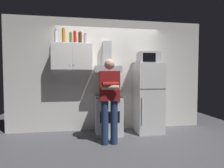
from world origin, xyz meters
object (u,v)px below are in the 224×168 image
at_px(cooking_pot, 115,94).
at_px(bottle_soda_red, 75,38).
at_px(person_standing, 109,98).
at_px(stove_oven, 108,115).
at_px(refrigerator, 148,98).
at_px(upper_cabinet, 73,57).
at_px(microwave, 148,58).
at_px(bottle_olive_oil, 71,38).
at_px(range_hood, 108,64).
at_px(bottle_rum_dark, 80,38).
at_px(bottle_canister_steel, 86,39).
at_px(bottle_liquor_amber, 64,36).
at_px(bottle_vodka_clear, 56,37).

distance_m(cooking_pot, bottle_soda_red, 1.56).
height_order(person_standing, cooking_pot, person_standing).
xyz_separation_m(stove_oven, refrigerator, (0.95, 0.00, 0.37)).
bearing_deg(upper_cabinet, person_standing, -44.26).
distance_m(person_standing, bottle_soda_red, 1.65).
distance_m(microwave, bottle_olive_oil, 1.84).
bearing_deg(range_hood, bottle_rum_dark, 177.84).
bearing_deg(upper_cabinet, refrigerator, -4.07).
relative_size(microwave, person_standing, 0.29).
xyz_separation_m(person_standing, bottle_canister_steel, (-0.46, 0.71, 1.26)).
bearing_deg(bottle_rum_dark, upper_cabinet, -171.49).
xyz_separation_m(bottle_rum_dark, bottle_soda_red, (-0.11, -0.01, 0.01)).
relative_size(person_standing, bottle_rum_dark, 5.73).
bearing_deg(person_standing, bottle_soda_red, 133.04).
xyz_separation_m(range_hood, microwave, (0.95, -0.11, 0.14)).
height_order(bottle_liquor_amber, bottle_vodka_clear, bottle_liquor_amber).
relative_size(microwave, bottle_vodka_clear, 1.56).
xyz_separation_m(bottle_olive_oil, bottle_soda_red, (0.09, 0.02, 0.02)).
height_order(microwave, bottle_liquor_amber, bottle_liquor_amber).
xyz_separation_m(upper_cabinet, range_hood, (0.80, 0.00, -0.15)).
xyz_separation_m(cooking_pot, bottle_olive_oil, (-0.97, 0.24, 1.24)).
height_order(person_standing, bottle_soda_red, bottle_soda_red).
height_order(microwave, bottle_soda_red, bottle_soda_red).
relative_size(upper_cabinet, bottle_canister_steel, 3.84).
height_order(stove_oven, person_standing, person_standing).
xyz_separation_m(upper_cabinet, bottle_olive_oil, (-0.04, -0.00, 0.42)).
bearing_deg(bottle_liquor_amber, bottle_olive_oil, 4.92).
bearing_deg(bottle_canister_steel, refrigerator, -4.08).
bearing_deg(cooking_pot, bottle_olive_oil, 165.96).
height_order(bottle_rum_dark, bottle_vodka_clear, bottle_vodka_clear).
height_order(refrigerator, bottle_vodka_clear, bottle_vodka_clear).
distance_m(range_hood, bottle_olive_oil, 1.02).
xyz_separation_m(microwave, cooking_pot, (-0.82, -0.14, -0.81)).
height_order(cooking_pot, bottle_rum_dark, bottle_rum_dark).
distance_m(upper_cabinet, bottle_liquor_amber, 0.50).
bearing_deg(range_hood, bottle_canister_steel, -177.54).
relative_size(refrigerator, bottle_liquor_amber, 4.73).
relative_size(stove_oven, range_hood, 1.17).
bearing_deg(bottle_soda_red, cooking_pot, -16.47).
relative_size(bottle_rum_dark, bottle_canister_steel, 1.22).
bearing_deg(person_standing, refrigerator, 31.23).
distance_m(refrigerator, bottle_olive_oil, 2.26).
xyz_separation_m(person_standing, bottle_soda_red, (-0.70, 0.75, 1.29)).
relative_size(stove_oven, cooking_pot, 3.02).
xyz_separation_m(cooking_pot, bottle_soda_red, (-0.88, 0.26, 1.26)).
height_order(stove_oven, bottle_vodka_clear, bottle_vodka_clear).
relative_size(upper_cabinet, bottle_vodka_clear, 2.92).
height_order(cooking_pot, bottle_olive_oil, bottle_olive_oil).
bearing_deg(upper_cabinet, cooking_pot, -14.73).
relative_size(person_standing, bottle_canister_steel, 7.00).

